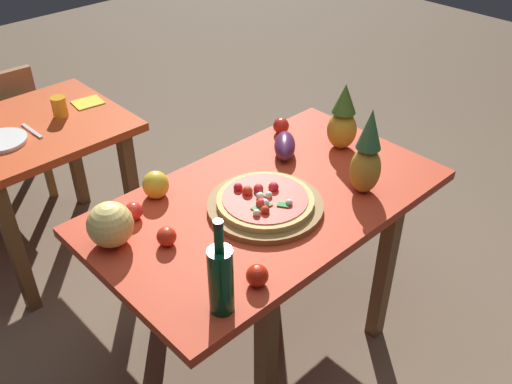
% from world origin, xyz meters
% --- Properties ---
extents(ground_plane, '(10.00, 10.00, 0.00)m').
position_xyz_m(ground_plane, '(0.00, 0.00, 0.00)').
color(ground_plane, brown).
extents(display_table, '(1.39, 0.80, 0.76)m').
position_xyz_m(display_table, '(0.00, 0.00, 0.66)').
color(display_table, brown).
rests_on(display_table, ground_plane).
extents(background_table, '(0.84, 0.71, 0.76)m').
position_xyz_m(background_table, '(-0.41, 1.18, 0.62)').
color(background_table, brown).
rests_on(background_table, ground_plane).
extents(dining_chair, '(0.42, 0.42, 0.85)m').
position_xyz_m(dining_chair, '(-0.37, 1.77, 0.48)').
color(dining_chair, brown).
rests_on(dining_chair, ground_plane).
extents(pizza_board, '(0.44, 0.44, 0.02)m').
position_xyz_m(pizza_board, '(-0.06, -0.04, 0.77)').
color(pizza_board, brown).
rests_on(pizza_board, display_table).
extents(pizza, '(0.37, 0.37, 0.06)m').
position_xyz_m(pizza, '(-0.06, -0.04, 0.80)').
color(pizza, '#E3B664').
rests_on(pizza, pizza_board).
extents(wine_bottle, '(0.08, 0.08, 0.34)m').
position_xyz_m(wine_bottle, '(-0.51, -0.32, 0.88)').
color(wine_bottle, '#08371E').
rests_on(wine_bottle, display_table).
extents(pineapple_left, '(0.13, 0.13, 0.30)m').
position_xyz_m(pineapple_left, '(0.50, 0.06, 0.89)').
color(pineapple_left, gold).
rests_on(pineapple_left, display_table).
extents(pineapple_right, '(0.12, 0.12, 0.36)m').
position_xyz_m(pineapple_right, '(0.30, -0.22, 0.91)').
color(pineapple_right, '#AF882C').
rests_on(pineapple_right, display_table).
extents(melon, '(0.16, 0.16, 0.16)m').
position_xyz_m(melon, '(-0.58, 0.18, 0.84)').
color(melon, '#E5CA6D').
rests_on(melon, display_table).
extents(bell_pepper, '(0.10, 0.10, 0.11)m').
position_xyz_m(bell_pepper, '(-0.31, 0.31, 0.81)').
color(bell_pepper, yellow).
rests_on(bell_pepper, display_table).
extents(eggplant, '(0.21, 0.20, 0.09)m').
position_xyz_m(eggplant, '(0.27, 0.18, 0.80)').
color(eggplant, '#4B1F41').
rests_on(eggplant, display_table).
extents(tomato_by_bottle, '(0.07, 0.07, 0.07)m').
position_xyz_m(tomato_by_bottle, '(0.40, 0.32, 0.79)').
color(tomato_by_bottle, red).
rests_on(tomato_by_bottle, display_table).
extents(tomato_beside_pepper, '(0.07, 0.07, 0.07)m').
position_xyz_m(tomato_beside_pepper, '(-0.45, 0.04, 0.79)').
color(tomato_beside_pepper, red).
rests_on(tomato_beside_pepper, display_table).
extents(tomato_at_corner, '(0.07, 0.07, 0.07)m').
position_xyz_m(tomato_at_corner, '(-0.36, -0.31, 0.79)').
color(tomato_at_corner, red).
rests_on(tomato_at_corner, display_table).
extents(tomato_near_board, '(0.07, 0.07, 0.07)m').
position_xyz_m(tomato_near_board, '(-0.45, 0.24, 0.79)').
color(tomato_near_board, red).
rests_on(tomato_near_board, display_table).
extents(drinking_glass_juice, '(0.07, 0.07, 0.10)m').
position_xyz_m(drinking_glass_juice, '(-0.25, 1.17, 0.80)').
color(drinking_glass_juice, orange).
rests_on(drinking_glass_juice, background_table).
extents(dinner_plate, '(0.22, 0.22, 0.02)m').
position_xyz_m(dinner_plate, '(-0.57, 1.13, 0.76)').
color(dinner_plate, white).
rests_on(dinner_plate, background_table).
extents(knife_utensil, '(0.02, 0.18, 0.01)m').
position_xyz_m(knife_utensil, '(-0.43, 1.13, 0.76)').
color(knife_utensil, silver).
rests_on(knife_utensil, background_table).
extents(napkin_folded, '(0.15, 0.14, 0.01)m').
position_xyz_m(napkin_folded, '(-0.09, 1.21, 0.76)').
color(napkin_folded, yellow).
rests_on(napkin_folded, background_table).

